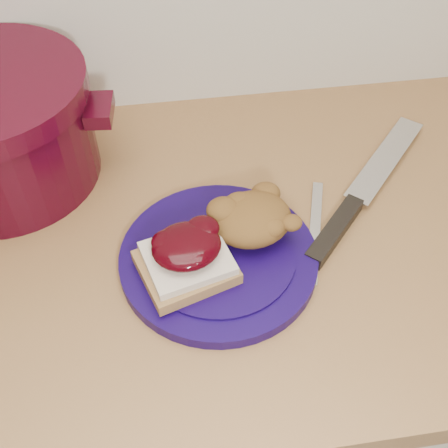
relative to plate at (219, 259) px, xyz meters
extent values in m
cube|color=beige|center=(-0.03, 0.05, -0.48)|extent=(4.00, 0.60, 0.86)
cylinder|color=#11043C|center=(0.00, 0.00, 0.00)|extent=(0.30, 0.30, 0.02)
cube|color=olive|center=(-0.04, -0.02, 0.02)|extent=(0.13, 0.12, 0.02)
cube|color=beige|center=(-0.04, -0.02, 0.03)|extent=(0.12, 0.11, 0.01)
ellipsoid|color=black|center=(-0.04, -0.02, 0.05)|extent=(0.10, 0.09, 0.02)
ellipsoid|color=brown|center=(0.05, 0.03, 0.04)|extent=(0.12, 0.11, 0.05)
cube|color=black|center=(0.16, 0.02, 0.00)|extent=(0.10, 0.11, 0.02)
cube|color=silver|center=(0.27, 0.15, 0.00)|extent=(0.17, 0.18, 0.00)
cube|color=silver|center=(0.13, 0.03, 0.00)|extent=(0.07, 0.18, 0.00)
cube|color=#350512|center=(-0.13, 0.20, 0.10)|extent=(0.04, 0.06, 0.02)
camera|label=1|loc=(-0.06, -0.44, 0.56)|focal=45.00mm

